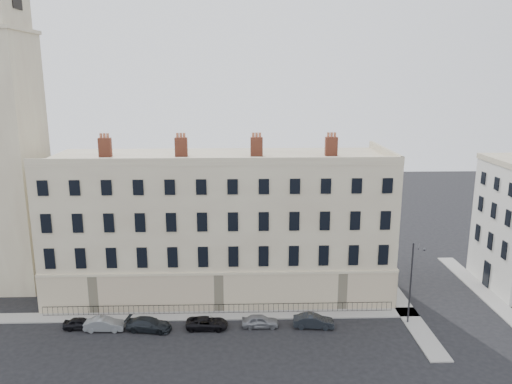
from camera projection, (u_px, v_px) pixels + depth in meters
The scene contains 13 objects.
ground at pixel (283, 341), 45.10m from camera, with size 160.00×160.00×0.00m, color black.
terrace at pixel (221, 224), 54.84m from camera, with size 36.22×12.22×17.00m.
pavement_terrace at pixel (179, 316), 49.64m from camera, with size 48.00×2.00×0.12m, color gray.
pavement_east_return at pixel (398, 299), 53.28m from camera, with size 2.00×24.00×0.12m, color gray.
pavement_adjacent at pixel (481, 290), 55.54m from camera, with size 2.00×20.00×0.12m, color gray.
railings at pixel (219, 309), 50.04m from camera, with size 35.00×0.04×0.96m.
car_a at pixel (81, 323), 47.13m from camera, with size 1.29×3.20×1.09m, color black.
car_b at pixel (105, 324), 46.83m from camera, with size 1.30×3.73×1.23m, color slate.
car_c at pixel (149, 324), 46.79m from camera, with size 1.74×4.27×1.24m, color black.
car_d at pixel (207, 323), 47.18m from camera, with size 1.83×3.97×1.10m, color black.
car_e at pixel (260, 321), 47.46m from camera, with size 1.42×3.53×1.20m, color slate.
car_f at pixel (314, 321), 47.36m from camera, with size 1.35×3.86×1.27m, color black.
streetlamp at pixel (412, 280), 47.20m from camera, with size 0.81×1.67×8.17m.
Camera 1 is at (-3.77, -40.72, 23.44)m, focal length 35.00 mm.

